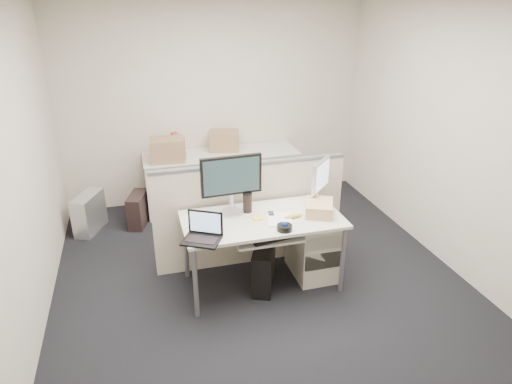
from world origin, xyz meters
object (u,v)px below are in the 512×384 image
object	(u,v)px
desk	(262,224)
desk_phone	(319,205)
monitor_main	(231,185)
laptop	(201,229)

from	to	relation	value
desk	desk_phone	distance (m)	0.61
desk	monitor_main	size ratio (longest dim) A/B	2.59
monitor_main	laptop	distance (m)	0.62
desk	desk_phone	xyz separation A→B (m)	(0.60, 0.06, 0.10)
laptop	monitor_main	bearing A→B (deg)	79.98
monitor_main	laptop	xyz separation A→B (m)	(-0.37, -0.46, -0.17)
desk	laptop	world-z (taller)	laptop
monitor_main	desk	bearing A→B (deg)	-38.37
desk	laptop	distance (m)	0.70
desk	desk_phone	world-z (taller)	desk_phone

